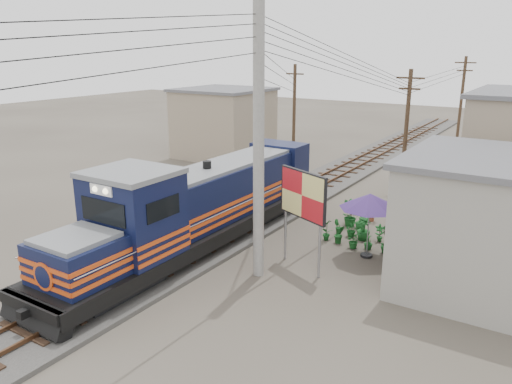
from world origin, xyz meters
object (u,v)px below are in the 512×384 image
Objects in this scene: locomotive at (199,208)px; vendor at (391,239)px; billboard at (303,197)px; market_umbrella at (370,201)px.

locomotive is 7.90m from vendor.
billboard reaches higher than vendor.
market_umbrella is (6.32, 2.80, 0.61)m from locomotive.
market_umbrella reaches higher than vendor.
billboard reaches higher than market_umbrella.
market_umbrella is at bearing 77.56° from billboard.
locomotive is at bearing -151.42° from billboard.
vendor is (0.83, 0.41, -1.53)m from market_umbrella.
locomotive is at bearing -156.08° from market_umbrella.
billboard is 1.32× the size of market_umbrella.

